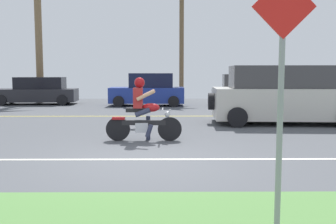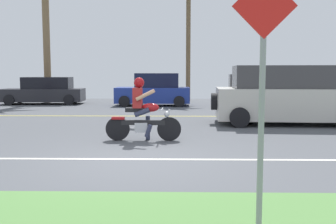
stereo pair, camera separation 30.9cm
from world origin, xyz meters
name	(u,v)px [view 2 (the right image)]	position (x,y,z in m)	size (l,w,h in m)	color
ground	(147,136)	(0.00, 3.00, -0.02)	(56.00, 30.00, 0.04)	#4C4F54
lane_line_near	(136,159)	(0.00, 0.10, 0.00)	(50.40, 0.12, 0.01)	silver
lane_line_far	(156,116)	(0.00, 7.77, 0.00)	(50.40, 0.12, 0.01)	yellow
motorcyclist	(143,114)	(-0.06, 2.23, 0.68)	(1.92, 0.63, 1.61)	black
suv_nearby	(287,96)	(4.52, 5.55, 0.95)	(5.01, 2.46, 1.95)	beige
parked_car_0	(45,91)	(-6.43, 13.59, 0.69)	(4.43, 2.00, 1.47)	#232328
parked_car_1	(154,91)	(-0.36, 12.69, 0.78)	(3.85, 1.81, 1.69)	navy
parked_car_2	(254,91)	(4.81, 12.62, 0.76)	(3.88, 2.05, 1.64)	beige
street_sign	(262,84)	(1.63, -3.69, 1.62)	(0.62, 0.06, 2.67)	gray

